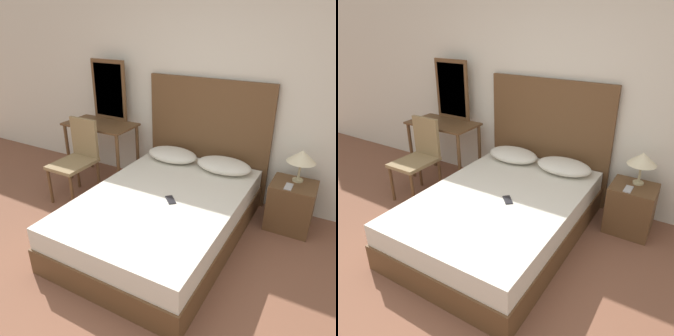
# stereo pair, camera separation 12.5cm
# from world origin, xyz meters

# --- Properties ---
(ground_plane) EXTENTS (16.00, 16.00, 0.00)m
(ground_plane) POSITION_xyz_m (0.00, 0.00, 0.00)
(ground_plane) COLOR brown
(wall_back) EXTENTS (10.00, 0.06, 2.70)m
(wall_back) POSITION_xyz_m (0.00, 2.40, 1.35)
(wall_back) COLOR silver
(wall_back) RESTS_ON ground_plane
(bed) EXTENTS (1.43, 2.08, 0.46)m
(bed) POSITION_xyz_m (-0.13, 1.26, 0.23)
(bed) COLOR brown
(bed) RESTS_ON ground_plane
(headboard) EXTENTS (1.51, 0.05, 1.42)m
(headboard) POSITION_xyz_m (-0.13, 2.33, 0.71)
(headboard) COLOR brown
(headboard) RESTS_ON ground_plane
(pillow_left) EXTENTS (0.62, 0.39, 0.15)m
(pillow_left) POSITION_xyz_m (-0.46, 2.06, 0.54)
(pillow_left) COLOR silver
(pillow_left) RESTS_ON bed
(pillow_right) EXTENTS (0.62, 0.39, 0.15)m
(pillow_right) POSITION_xyz_m (0.19, 2.06, 0.54)
(pillow_right) COLOR silver
(pillow_right) RESTS_ON bed
(phone_on_bed) EXTENTS (0.15, 0.16, 0.01)m
(phone_on_bed) POSITION_xyz_m (-0.02, 1.22, 0.47)
(phone_on_bed) COLOR #232328
(phone_on_bed) RESTS_ON bed
(nightstand) EXTENTS (0.44, 0.40, 0.51)m
(nightstand) POSITION_xyz_m (0.95, 2.04, 0.25)
(nightstand) COLOR brown
(nightstand) RESTS_ON ground_plane
(table_lamp) EXTENTS (0.28, 0.28, 0.33)m
(table_lamp) POSITION_xyz_m (0.97, 2.12, 0.78)
(table_lamp) COLOR tan
(table_lamp) RESTS_ON nightstand
(phone_on_nightstand) EXTENTS (0.07, 0.15, 0.01)m
(phone_on_nightstand) POSITION_xyz_m (0.91, 1.94, 0.51)
(phone_on_nightstand) COLOR #B7B7BC
(phone_on_nightstand) RESTS_ON nightstand
(vanity_desk) EXTENTS (0.92, 0.51, 0.79)m
(vanity_desk) POSITION_xyz_m (-1.48, 1.99, 0.64)
(vanity_desk) COLOR brown
(vanity_desk) RESTS_ON ground_plane
(vanity_mirror) EXTENTS (0.51, 0.03, 0.77)m
(vanity_mirror) POSITION_xyz_m (-1.48, 2.22, 1.17)
(vanity_mirror) COLOR brown
(vanity_mirror) RESTS_ON vanity_desk
(chair) EXTENTS (0.40, 0.52, 0.95)m
(chair) POSITION_xyz_m (-1.44, 1.50, 0.53)
(chair) COLOR olive
(chair) RESTS_ON ground_plane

